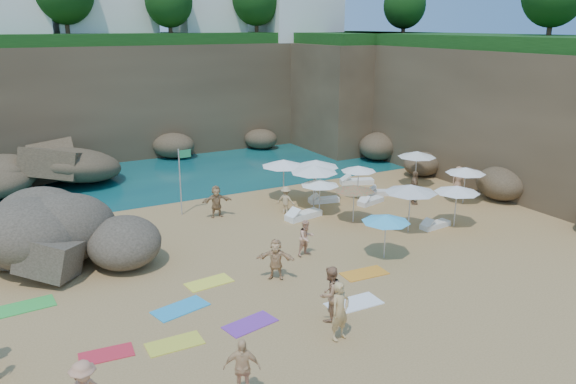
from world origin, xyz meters
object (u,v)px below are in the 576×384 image
person_stand_1 (330,294)px  parasol_0 (316,163)px  person_stand_5 (216,201)px  parasol_2 (284,163)px  flag_pole (182,173)px  person_stand_3 (414,188)px  parasol_1 (320,182)px  person_stand_4 (458,179)px  person_stand_2 (286,200)px  rock_outcrop (62,259)px  lounger_0 (324,200)px

person_stand_1 → parasol_0: bearing=-136.2°
parasol_0 → person_stand_5: parasol_0 is taller
parasol_2 → person_stand_1: size_ratio=1.29×
flag_pole → parasol_0: (7.08, -1.41, -0.03)m
person_stand_3 → person_stand_1: bearing=161.3°
parasol_1 → person_stand_5: 5.34m
flag_pole → parasol_2: 5.70m
person_stand_1 → person_stand_4: size_ratio=1.25×
person_stand_2 → parasol_0: bearing=-107.9°
person_stand_2 → person_stand_5: bearing=28.4°
person_stand_1 → person_stand_3: 13.67m
parasol_0 → person_stand_3: parasol_0 is taller
flag_pole → person_stand_4: 15.95m
parasol_2 → person_stand_2: parasol_2 is taller
rock_outcrop → person_stand_1: 12.04m
parasol_0 → parasol_1: parasol_0 is taller
person_stand_2 → person_stand_5: 3.56m
parasol_1 → flag_pole: bearing=151.5°
parasol_1 → parasol_2: bearing=98.7°
person_stand_4 → person_stand_5: size_ratio=0.92×
parasol_1 → person_stand_2: 1.99m
person_stand_1 → person_stand_4: 17.20m
person_stand_1 → person_stand_2: (3.87, 10.29, -0.22)m
lounger_0 → parasol_0: bearing=150.9°
flag_pole → parasol_2: bearing=-2.9°
person_stand_3 → parasol_2: bearing=89.1°
flag_pole → person_stand_4: (15.45, -3.69, -1.45)m
lounger_0 → person_stand_5: size_ratio=1.01×
parasol_1 → person_stand_1: (-5.35, -9.38, -0.76)m
flag_pole → parasol_2: (5.69, -0.29, -0.08)m
person_stand_1 → person_stand_3: person_stand_1 is taller
flag_pole → parasol_0: size_ratio=1.38×
parasol_0 → person_stand_1: size_ratio=1.32×
parasol_2 → person_stand_4: (9.76, -3.41, -1.37)m
flag_pole → person_stand_5: (1.35, -1.17, -1.39)m
rock_outcrop → person_stand_1: size_ratio=4.01×
parasol_1 → lounger_0: bearing=51.6°
person_stand_3 → person_stand_4: 3.91m
lounger_0 → person_stand_3: 4.95m
parasol_2 → person_stand_4: 10.43m
parasol_2 → person_stand_3: bearing=-34.3°
parasol_2 → person_stand_1: bearing=-111.4°
parasol_0 → flag_pole: bearing=168.8°
person_stand_1 → rock_outcrop: bearing=-70.5°
parasol_1 → person_stand_3: size_ratio=1.07×
rock_outcrop → person_stand_1: bearing=-53.3°
person_stand_3 → person_stand_5: person_stand_3 is taller
person_stand_2 → person_stand_3: bearing=-146.2°
flag_pole → person_stand_1: (0.81, -12.72, -1.26)m
parasol_0 → person_stand_5: (-5.73, 0.23, -1.36)m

